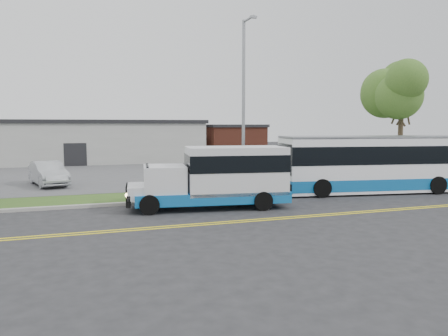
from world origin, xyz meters
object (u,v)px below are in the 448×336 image
object	(u,v)px
tree_east	(402,88)
shuttle_bus	(220,175)
streetlight_near	(244,100)
parked_car_a	(48,173)
transit_bus	(381,164)

from	to	relation	value
tree_east	shuttle_bus	size ratio (longest dim) A/B	1.09
streetlight_near	parked_car_a	world-z (taller)	streetlight_near
shuttle_bus	tree_east	bearing A→B (deg)	23.74
streetlight_near	tree_east	bearing A→B (deg)	1.42
parked_car_a	streetlight_near	bearing A→B (deg)	-46.25
transit_bus	parked_car_a	size ratio (longest dim) A/B	2.62
streetlight_near	parked_car_a	bearing A→B (deg)	149.37
parked_car_a	transit_bus	bearing A→B (deg)	-40.34
streetlight_near	transit_bus	xyz separation A→B (m)	(7.66, -2.13, -3.60)
tree_east	streetlight_near	size ratio (longest dim) A/B	0.88
tree_east	transit_bus	bearing A→B (deg)	-144.34
tree_east	shuttle_bus	xyz separation A→B (m)	(-13.59, -3.87, -4.68)
shuttle_bus	parked_car_a	xyz separation A→B (m)	(-8.03, 9.89, -0.67)
tree_east	transit_bus	xyz separation A→B (m)	(-3.34, -2.40, -4.57)
transit_bus	parked_car_a	world-z (taller)	transit_bus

